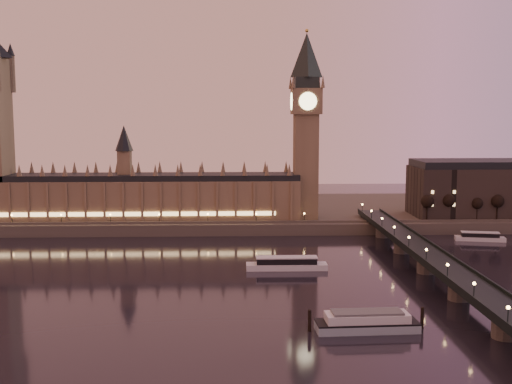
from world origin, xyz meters
TOP-DOWN VIEW (x-y plane):
  - ground at (0.00, 0.00)m, footprint 700.00×700.00m
  - far_embankment at (30.00, 165.00)m, footprint 560.00×130.00m
  - palace_of_westminster at (-40.12, 120.99)m, footprint 180.00×26.62m
  - big_ben at (53.99, 120.99)m, footprint 17.68×17.68m
  - westminster_bridge at (91.61, 0.00)m, footprint 13.20×260.00m
  - bare_tree_0 at (120.01, 109.00)m, footprint 6.34×6.34m
  - bare_tree_1 at (133.00, 109.00)m, footprint 6.34×6.34m
  - bare_tree_2 at (145.99, 109.00)m, footprint 6.34×6.34m
  - bare_tree_3 at (158.97, 109.00)m, footprint 6.34×6.34m
  - cruise_boat_a at (35.79, 27.08)m, footprint 33.57×7.43m
  - cruise_boat_b at (139.28, 83.67)m, footprint 25.26×10.94m
  - moored_barge at (53.47, -49.46)m, footprint 35.34×9.91m

SIDE VIEW (x-z plane):
  - ground at x=0.00m, z-range 0.00..0.00m
  - cruise_boat_b at x=139.28m, z-range -0.27..4.26m
  - cruise_boat_a at x=35.79m, z-range -0.32..5.05m
  - moored_barge at x=53.47m, z-range -0.51..5.98m
  - far_embankment at x=30.00m, z-range 0.00..6.00m
  - westminster_bridge at x=91.61m, z-range -2.13..13.17m
  - bare_tree_0 at x=120.01m, z-range 9.19..22.07m
  - bare_tree_1 at x=133.00m, z-range 9.19..22.07m
  - bare_tree_2 at x=145.99m, z-range 9.19..22.07m
  - bare_tree_3 at x=158.97m, z-range 9.19..22.07m
  - palace_of_westminster at x=-40.12m, z-range -4.29..47.71m
  - big_ben at x=53.99m, z-range 11.95..115.95m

